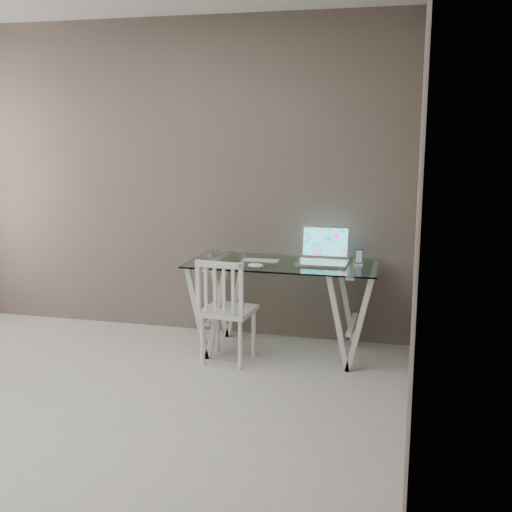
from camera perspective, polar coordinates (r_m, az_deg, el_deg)
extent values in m
plane|color=#BBB8B3|center=(4.03, -17.98, -15.60)|extent=(4.50, 4.50, 0.00)
cube|color=#64584E|center=(5.65, -6.68, 6.81)|extent=(4.00, 0.02, 2.70)
cube|color=#64584E|center=(3.05, 14.08, 2.67)|extent=(0.02, 4.50, 2.70)
cube|color=silver|center=(5.05, 2.48, -0.65)|extent=(1.50, 0.70, 0.01)
cube|color=silver|center=(5.28, -3.43, -4.36)|extent=(0.24, 0.62, 0.72)
cube|color=silver|center=(5.07, 8.56, -5.14)|extent=(0.24, 0.62, 0.72)
cube|color=white|center=(4.96, -2.48, -4.88)|extent=(0.41, 0.41, 0.04)
cylinder|color=white|center=(4.94, -4.78, -7.53)|extent=(0.03, 0.03, 0.39)
cylinder|color=white|center=(4.83, -1.42, -7.94)|extent=(0.03, 0.03, 0.39)
cylinder|color=white|center=(5.21, -3.42, -6.51)|extent=(0.03, 0.03, 0.39)
cylinder|color=white|center=(5.11, -0.21, -6.87)|extent=(0.03, 0.03, 0.39)
cube|color=white|center=(4.74, -3.28, -2.98)|extent=(0.38, 0.06, 0.42)
cube|color=silver|center=(5.02, 5.89, -0.61)|extent=(0.39, 0.27, 0.02)
cube|color=#19D899|center=(5.16, 6.19, 1.25)|extent=(0.39, 0.07, 0.26)
cube|color=silver|center=(5.10, 0.42, -0.42)|extent=(0.30, 0.13, 0.01)
ellipsoid|color=white|center=(4.85, -0.02, -0.86)|extent=(0.12, 0.07, 0.04)
cube|color=white|center=(5.01, 9.11, -0.75)|extent=(0.07, 0.07, 0.02)
cube|color=black|center=(5.00, 9.14, -0.04)|extent=(0.05, 0.03, 0.11)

